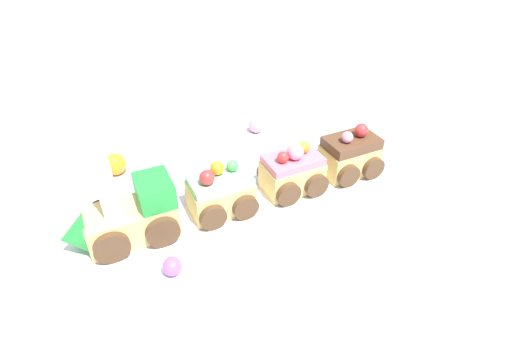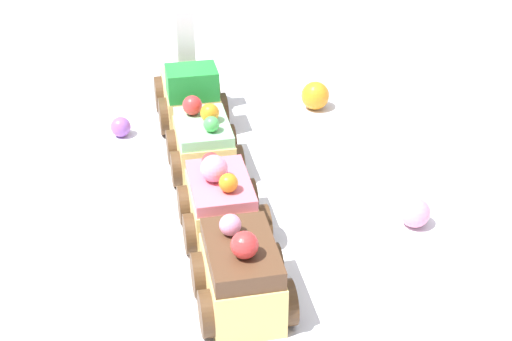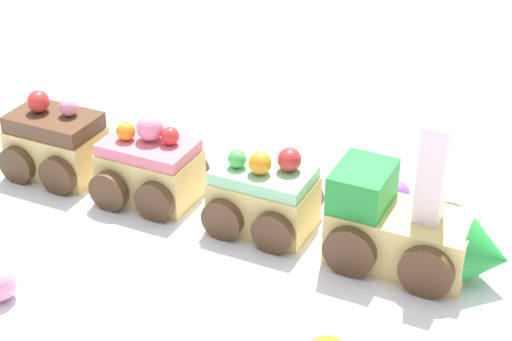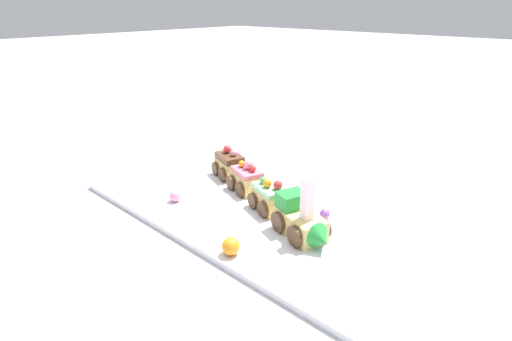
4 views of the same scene
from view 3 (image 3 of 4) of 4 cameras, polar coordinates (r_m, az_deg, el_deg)
ground_plane at (r=0.67m, az=-1.09°, el=-3.95°), size 10.00×10.00×0.00m
display_board at (r=0.67m, az=-1.10°, el=-3.52°), size 0.73×0.40×0.01m
cake_train_locomotive at (r=0.61m, az=10.23°, el=-3.91°), size 0.13×0.09×0.11m
cake_car_mint at (r=0.64m, az=0.53°, el=-1.81°), size 0.09×0.08×0.07m
cake_car_strawberry at (r=0.68m, az=-7.07°, el=0.14°), size 0.09×0.08×0.07m
cake_car_chocolate at (r=0.73m, az=-13.16°, el=1.72°), size 0.09×0.08×0.07m
gumball_purple at (r=0.68m, az=9.40°, el=-1.52°), size 0.02×0.02×0.02m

